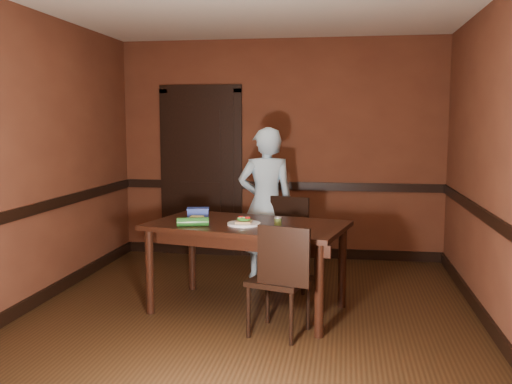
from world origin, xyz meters
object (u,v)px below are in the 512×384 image
(sandwich_plate, at_px, (244,223))
(sauce_jar, at_px, (278,221))
(dining_table, at_px, (248,267))
(chair_near, at_px, (279,278))
(chair_far, at_px, (293,244))
(cheese_saucer, at_px, (197,219))
(food_tub, at_px, (198,212))
(person, at_px, (266,204))

(sandwich_plate, relative_size, sauce_jar, 3.77)
(dining_table, distance_m, chair_near, 0.63)
(chair_far, distance_m, chair_near, 1.29)
(cheese_saucer, bearing_deg, dining_table, -2.23)
(chair_far, bearing_deg, dining_table, -97.00)
(dining_table, relative_size, food_tub, 7.31)
(person, distance_m, cheese_saucer, 1.17)
(sandwich_plate, relative_size, cheese_saucer, 1.91)
(cheese_saucer, bearing_deg, chair_far, 42.84)
(dining_table, distance_m, chair_far, 0.84)
(person, relative_size, food_tub, 7.03)
(dining_table, height_order, sandwich_plate, sandwich_plate)
(chair_near, relative_size, sandwich_plate, 3.13)
(sandwich_plate, bearing_deg, person, 88.64)
(dining_table, relative_size, sauce_jar, 22.11)
(dining_table, bearing_deg, sauce_jar, -6.42)
(person, bearing_deg, chair_near, 86.60)
(chair_far, bearing_deg, cheese_saucer, -120.35)
(cheese_saucer, relative_size, food_tub, 0.65)
(person, xyz_separation_m, food_tub, (-0.53, -0.84, 0.02))
(food_tub, bearing_deg, chair_far, 18.93)
(sauce_jar, bearing_deg, sandwich_plate, 179.77)
(person, xyz_separation_m, cheese_saucer, (-0.48, -1.07, -0.00))
(dining_table, bearing_deg, person, 101.80)
(person, bearing_deg, dining_table, 74.30)
(food_tub, bearing_deg, person, 45.34)
(sauce_jar, xyz_separation_m, cheese_saucer, (-0.75, 0.12, -0.02))
(chair_near, height_order, sandwich_plate, chair_near)
(person, xyz_separation_m, sauce_jar, (0.27, -1.18, 0.02))
(chair_far, bearing_deg, sandwich_plate, -95.48)
(dining_table, distance_m, sandwich_plate, 0.43)
(food_tub, bearing_deg, sandwich_plate, -46.54)
(dining_table, bearing_deg, chair_far, 78.66)
(person, bearing_deg, chair_far, 120.33)
(chair_near, bearing_deg, food_tub, -25.10)
(cheese_saucer, bearing_deg, chair_near, -33.98)
(chair_far, height_order, sauce_jar, chair_far)
(chair_far, distance_m, sandwich_plate, 1.00)
(chair_far, height_order, sandwich_plate, chair_far)
(chair_near, xyz_separation_m, food_tub, (-0.86, 0.77, 0.39))
(dining_table, xyz_separation_m, cheese_saucer, (-0.47, 0.02, 0.42))
(sauce_jar, bearing_deg, chair_near, -81.94)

